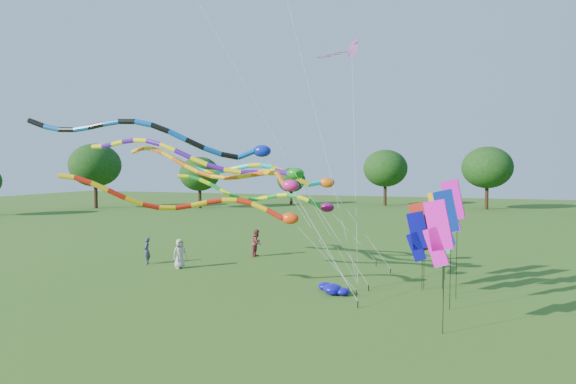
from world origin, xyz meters
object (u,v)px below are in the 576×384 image
(tube_kite_red, at_px, (207,205))
(person_b, at_px, (147,251))
(blue_nylon_heap, at_px, (342,289))
(tube_kite_orange, at_px, (221,170))
(person_c, at_px, (257,243))
(person_a, at_px, (180,254))

(tube_kite_red, height_order, person_b, tube_kite_red)
(blue_nylon_heap, relative_size, person_b, 1.04)
(tube_kite_red, xyz_separation_m, tube_kite_orange, (-0.72, 2.93, 1.59))
(tube_kite_orange, bearing_deg, person_c, 115.71)
(tube_kite_orange, height_order, blue_nylon_heap, tube_kite_orange)
(tube_kite_red, bearing_deg, tube_kite_orange, 85.18)
(person_a, bearing_deg, tube_kite_red, -102.95)
(tube_kite_red, height_order, blue_nylon_heap, tube_kite_red)
(person_a, relative_size, person_c, 0.96)
(tube_kite_orange, relative_size, person_a, 8.29)
(tube_kite_orange, xyz_separation_m, person_b, (-6.40, 2.54, -5.05))
(person_a, bearing_deg, blue_nylon_heap, -69.37)
(tube_kite_red, distance_m, person_c, 10.69)
(tube_kite_red, xyz_separation_m, person_c, (-1.62, 10.02, -3.37))
(tube_kite_orange, xyz_separation_m, blue_nylon_heap, (6.56, -0.56, -5.61))
(person_a, bearing_deg, person_b, 115.66)
(person_b, xyz_separation_m, person_c, (5.50, 4.55, 0.09))
(person_a, xyz_separation_m, person_b, (-2.59, 0.43, -0.05))
(tube_kite_orange, bearing_deg, person_b, 176.79)
(person_b, bearing_deg, blue_nylon_heap, 51.75)
(tube_kite_red, relative_size, tube_kite_orange, 0.85)
(blue_nylon_heap, distance_m, person_c, 10.71)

